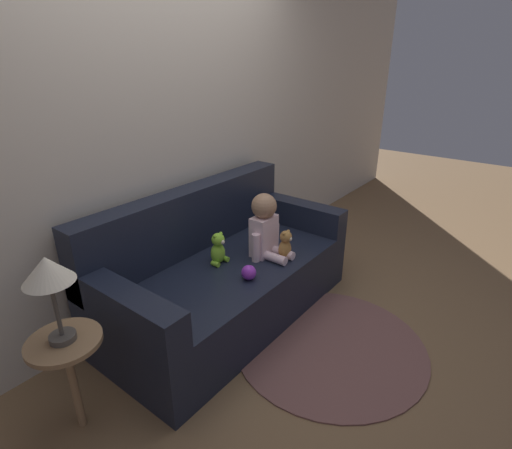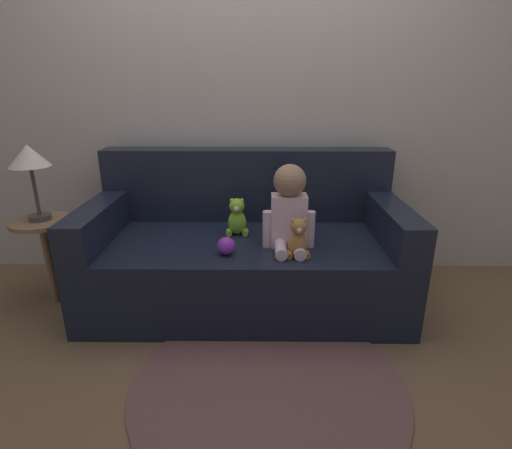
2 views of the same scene
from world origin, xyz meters
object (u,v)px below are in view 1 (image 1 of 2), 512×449
Objects in this scene: plush_toy_side at (218,249)px; teddy_bear_brown at (285,246)px; toy_ball at (249,272)px; person_baby at (265,227)px; side_table at (55,305)px; couch at (222,274)px.

teddy_bear_brown is at bearing -44.19° from plush_toy_side.
plush_toy_side reaches higher than toy_ball.
person_baby is 2.16× the size of teddy_bear_brown.
toy_ball is 1.15m from side_table.
side_table is at bearing -175.55° from couch.
side_table is at bearing 175.72° from person_baby.
person_baby is 0.47× the size of side_table.
plush_toy_side is 0.23× the size of side_table.
couch is 0.50m from teddy_bear_brown.
plush_toy_side is (-0.05, -0.02, 0.22)m from couch.
side_table reaches higher than plush_toy_side.
plush_toy_side is at bearing 135.81° from teddy_bear_brown.
couch is at bearing 19.42° from plush_toy_side.
teddy_bear_brown is 0.47m from plush_toy_side.
couch reaches higher than person_baby.
teddy_bear_brown is 0.22× the size of side_table.
plush_toy_side is 0.31m from toy_ball.
side_table reaches higher than toy_ball.
plush_toy_side is 2.34× the size of toy_ball.
side_table is at bearing 170.31° from teddy_bear_brown.
person_baby reaches higher than toy_ball.
side_table is (-1.47, 0.25, 0.20)m from teddy_bear_brown.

